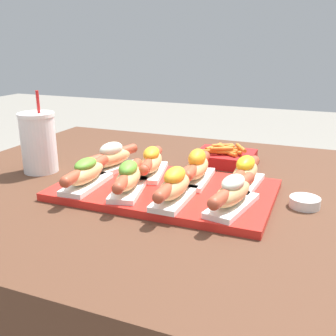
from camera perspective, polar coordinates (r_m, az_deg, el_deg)
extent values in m
cube|color=#4C2D1E|center=(1.19, 0.06, -19.26)|extent=(1.26, 1.02, 0.74)
cube|color=red|center=(0.94, -0.46, -3.18)|extent=(0.51, 0.31, 0.02)
cube|color=white|center=(0.96, -11.68, -2.28)|extent=(0.07, 0.16, 0.01)
ellipsoid|color=tan|center=(0.95, -11.79, -0.69)|extent=(0.06, 0.14, 0.04)
cylinder|color=#AD472D|center=(0.95, -11.81, -0.28)|extent=(0.04, 0.18, 0.03)
sphere|color=#AD472D|center=(0.88, -14.71, -1.98)|extent=(0.03, 0.03, 0.03)
sphere|color=#AD472D|center=(1.02, -9.33, 1.18)|extent=(0.03, 0.03, 0.03)
ellipsoid|color=#5B992D|center=(0.94, -11.87, 0.55)|extent=(0.04, 0.08, 0.03)
cube|color=white|center=(0.91, -5.71, -3.09)|extent=(0.09, 0.17, 0.01)
ellipsoid|color=tan|center=(0.90, -5.76, -1.42)|extent=(0.08, 0.15, 0.04)
cylinder|color=#AD472D|center=(0.90, -5.77, -0.99)|extent=(0.06, 0.18, 0.03)
sphere|color=#AD472D|center=(0.82, -7.32, -2.96)|extent=(0.03, 0.03, 0.03)
sphere|color=#AD472D|center=(0.98, -4.48, 0.65)|extent=(0.03, 0.03, 0.03)
ellipsoid|color=#5B992D|center=(0.89, -5.81, -0.03)|extent=(0.06, 0.08, 0.03)
cube|color=white|center=(0.85, 0.97, -4.40)|extent=(0.06, 0.16, 0.01)
ellipsoid|color=tan|center=(0.84, 0.98, -2.64)|extent=(0.05, 0.14, 0.04)
cylinder|color=#AD472D|center=(0.84, 0.98, -2.18)|extent=(0.03, 0.18, 0.03)
sphere|color=#AD472D|center=(0.77, -1.40, -4.28)|extent=(0.03, 0.03, 0.03)
sphere|color=#AD472D|center=(0.92, 2.96, -0.43)|extent=(0.03, 0.03, 0.03)
ellipsoid|color=gold|center=(0.84, 0.99, -1.11)|extent=(0.04, 0.08, 0.04)
cube|color=white|center=(0.83, 9.26, -5.37)|extent=(0.09, 0.17, 0.01)
ellipsoid|color=tan|center=(0.82, 9.36, -3.57)|extent=(0.07, 0.15, 0.04)
cylinder|color=#AD472D|center=(0.82, 9.39, -3.10)|extent=(0.06, 0.18, 0.03)
sphere|color=#AD472D|center=(0.74, 6.65, -5.18)|extent=(0.03, 0.03, 0.03)
sphere|color=#AD472D|center=(0.89, 11.65, -1.37)|extent=(0.03, 0.03, 0.03)
ellipsoid|color=silver|center=(0.81, 9.44, -2.09)|extent=(0.05, 0.08, 0.03)
cube|color=white|center=(1.07, -8.12, 0.04)|extent=(0.10, 0.17, 0.01)
ellipsoid|color=tan|center=(1.06, -8.19, 1.48)|extent=(0.08, 0.15, 0.04)
cylinder|color=#AD472D|center=(1.06, -8.20, 1.85)|extent=(0.07, 0.18, 0.03)
sphere|color=#AD472D|center=(1.00, -11.68, 0.70)|extent=(0.03, 0.03, 0.03)
sphere|color=#AD472D|center=(1.12, -5.10, 2.87)|extent=(0.03, 0.03, 0.03)
ellipsoid|color=silver|center=(1.05, -8.24, 2.73)|extent=(0.06, 0.08, 0.04)
cube|color=white|center=(1.02, -2.47, -0.66)|extent=(0.09, 0.17, 0.01)
ellipsoid|color=tan|center=(1.01, -2.49, 0.84)|extent=(0.08, 0.15, 0.04)
cylinder|color=#AD472D|center=(1.01, -2.49, 1.23)|extent=(0.07, 0.18, 0.03)
sphere|color=#AD472D|center=(0.93, -3.56, -0.31)|extent=(0.03, 0.03, 0.03)
sphere|color=#AD472D|center=(1.09, -1.58, 2.54)|extent=(0.03, 0.03, 0.03)
ellipsoid|color=gold|center=(1.00, -2.51, 2.10)|extent=(0.06, 0.08, 0.03)
cube|color=white|center=(0.98, 4.16, -1.56)|extent=(0.07, 0.16, 0.01)
ellipsoid|color=tan|center=(0.97, 4.20, 0.01)|extent=(0.06, 0.14, 0.04)
cylinder|color=#AD472D|center=(0.96, 4.21, 0.41)|extent=(0.04, 0.18, 0.03)
sphere|color=#AD472D|center=(0.88, 2.80, -1.21)|extent=(0.03, 0.03, 0.03)
sphere|color=#AD472D|center=(1.05, 5.40, 1.78)|extent=(0.03, 0.03, 0.03)
ellipsoid|color=gold|center=(0.96, 4.24, 1.47)|extent=(0.04, 0.08, 0.04)
cube|color=white|center=(0.95, 11.00, -2.34)|extent=(0.07, 0.16, 0.01)
ellipsoid|color=tan|center=(0.94, 11.10, -0.74)|extent=(0.06, 0.14, 0.04)
cylinder|color=#AD472D|center=(0.94, 11.13, -0.33)|extent=(0.04, 0.18, 0.03)
sphere|color=#AD472D|center=(0.86, 9.58, -1.98)|extent=(0.03, 0.03, 0.03)
sphere|color=#AD472D|center=(1.02, 12.43, 1.06)|extent=(0.03, 0.03, 0.03)
ellipsoid|color=yellow|center=(0.94, 11.19, 0.62)|extent=(0.05, 0.08, 0.03)
cylinder|color=silver|center=(0.92, 19.23, -4.72)|extent=(0.07, 0.07, 0.02)
cylinder|color=beige|center=(0.91, 19.28, -4.30)|extent=(0.05, 0.05, 0.01)
cylinder|color=white|center=(1.14, -18.24, 3.27)|extent=(0.09, 0.09, 0.16)
cylinder|color=white|center=(1.12, -18.65, 7.35)|extent=(0.10, 0.10, 0.01)
cylinder|color=red|center=(1.11, -18.36, 9.10)|extent=(0.01, 0.01, 0.06)
cube|color=#B21919|center=(1.18, 8.27, 1.45)|extent=(0.17, 0.14, 0.03)
cylinder|color=orange|center=(1.14, 8.46, 2.29)|extent=(0.09, 0.03, 0.01)
cylinder|color=orange|center=(1.16, 10.54, 2.87)|extent=(0.04, 0.07, 0.01)
cylinder|color=orange|center=(1.18, 9.67, 2.76)|extent=(0.06, 0.02, 0.01)
cylinder|color=orange|center=(1.14, 7.78, 2.77)|extent=(0.07, 0.04, 0.01)
cylinder|color=orange|center=(1.17, 8.73, 2.77)|extent=(0.07, 0.06, 0.01)
cylinder|color=orange|center=(1.16, 7.07, 2.42)|extent=(0.08, 0.04, 0.01)
cylinder|color=orange|center=(1.20, 6.65, 3.08)|extent=(0.03, 0.08, 0.01)
cylinder|color=orange|center=(1.15, 8.31, 2.28)|extent=(0.08, 0.06, 0.01)
cylinder|color=orange|center=(1.16, 8.39, 2.90)|extent=(0.04, 0.06, 0.01)
cylinder|color=orange|center=(1.20, 7.90, 3.25)|extent=(0.06, 0.04, 0.01)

